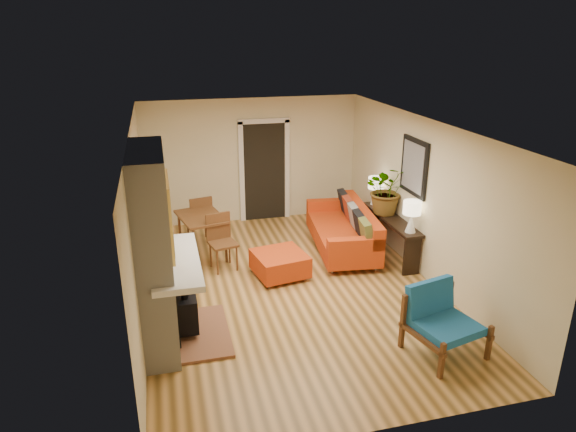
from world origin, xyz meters
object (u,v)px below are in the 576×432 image
(houseplant, at_px, (387,189))
(lamp_near, at_px, (412,213))
(ottoman, at_px, (280,263))
(lamp_far, at_px, (376,187))
(blue_chair, at_px, (440,316))
(console_table, at_px, (391,225))
(sofa, at_px, (346,230))
(dining_table, at_px, (206,223))

(houseplant, bearing_deg, lamp_near, -89.39)
(ottoman, height_order, lamp_far, lamp_far)
(lamp_near, xyz_separation_m, houseplant, (-0.01, 0.95, 0.12))
(lamp_far, bearing_deg, lamp_near, -90.00)
(blue_chair, bearing_deg, console_table, 77.20)
(sofa, relative_size, lamp_near, 4.35)
(ottoman, relative_size, dining_table, 0.51)
(ottoman, xyz_separation_m, blue_chair, (1.50, -2.51, 0.24))
(houseplant, bearing_deg, sofa, 163.42)
(dining_table, xyz_separation_m, houseplant, (3.24, -0.56, 0.56))
(ottoman, bearing_deg, lamp_near, -9.54)
(console_table, bearing_deg, sofa, 147.72)
(dining_table, xyz_separation_m, lamp_far, (3.25, -0.04, 0.44))
(dining_table, bearing_deg, houseplant, -9.88)
(blue_chair, distance_m, dining_table, 4.49)
(ottoman, distance_m, blue_chair, 2.94)
(dining_table, distance_m, lamp_far, 3.28)
(blue_chair, height_order, console_table, blue_chair)
(ottoman, xyz_separation_m, console_table, (2.15, 0.35, 0.34))
(lamp_far, height_order, houseplant, houseplant)
(ottoman, relative_size, lamp_far, 1.74)
(sofa, xyz_separation_m, ottoman, (-1.46, -0.79, -0.15))
(lamp_far, bearing_deg, houseplant, -91.09)
(lamp_far, bearing_deg, sofa, -154.95)
(lamp_near, bearing_deg, sofa, 120.98)
(blue_chair, distance_m, lamp_far, 3.73)
(ottoman, xyz_separation_m, lamp_far, (2.15, 1.11, 0.83))
(lamp_near, distance_m, houseplant, 0.95)
(ottoman, bearing_deg, blue_chair, -59.16)
(houseplant, bearing_deg, dining_table, 170.12)
(blue_chair, relative_size, console_table, 0.55)
(sofa, relative_size, lamp_far, 4.35)
(dining_table, height_order, houseplant, houseplant)
(sofa, height_order, blue_chair, sofa)
(dining_table, relative_size, console_table, 0.99)
(lamp_near, relative_size, lamp_far, 1.00)
(dining_table, bearing_deg, console_table, -13.79)
(ottoman, height_order, lamp_near, lamp_near)
(blue_chair, relative_size, lamp_far, 1.87)
(houseplant, bearing_deg, lamp_far, 88.91)
(blue_chair, height_order, dining_table, dining_table)
(lamp_near, bearing_deg, console_table, 90.00)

